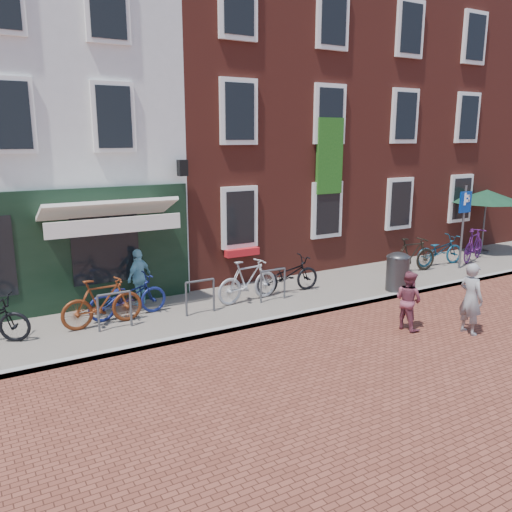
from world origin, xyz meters
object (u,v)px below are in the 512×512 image
bicycle_2 (128,297)px  bicycle_5 (411,255)px  parking_sign (464,215)px  parasol (487,194)px  woman (471,299)px  bicycle_4 (287,275)px  litter_bin (398,270)px  bicycle_3 (248,281)px  bicycle_7 (474,245)px  bicycle_1 (102,302)px  cafe_person (139,277)px  bicycle_6 (440,250)px  boy (408,300)px

bicycle_2 → bicycle_5: (8.70, -0.32, 0.05)m
parking_sign → parasol: (2.63, 1.18, 0.40)m
woman → bicycle_4: woman is taller
litter_bin → bicycle_3: size_ratio=0.62×
bicycle_4 → bicycle_7: bicycle_7 is taller
bicycle_1 → bicycle_4: 4.89m
cafe_person → bicycle_6: (9.64, -0.90, -0.22)m
parasol → litter_bin: bearing=-162.2°
parking_sign → bicycle_2: parking_sign is taller
parasol → bicycle_5: parasol is taller
bicycle_7 → woman: bearing=106.9°
woman → cafe_person: (-5.61, 5.21, 0.02)m
bicycle_6 → bicycle_7: size_ratio=1.03×
parasol → woman: bearing=-144.7°
woman → bicycle_6: 5.91m
boy → bicycle_5: boy is taller
bicycle_2 → bicycle_4: bearing=-96.7°
litter_bin → bicycle_1: 7.67m
litter_bin → parking_sign: size_ratio=0.43×
litter_bin → bicycle_2: 7.09m
woman → bicycle_7: bearing=-51.2°
woman → bicycle_3: (-3.18, 4.09, -0.14)m
bicycle_5 → bicycle_6: 1.47m
parasol → cafe_person: 12.58m
litter_bin → bicycle_3: bearing=163.5°
cafe_person → bicycle_1: cafe_person is taller
parking_sign → boy: (-5.21, -2.83, -1.15)m
parasol → cafe_person: parasol is taller
litter_bin → bicycle_6: bearing=23.4°
parking_sign → woman: size_ratio=1.67×
parking_sign → cafe_person: (-9.87, 1.52, -1.00)m
parasol → bicycle_5: (-4.32, -0.74, -1.57)m
bicycle_4 → boy: bearing=-160.4°
parasol → bicycle_1: bearing=-177.0°
woman → boy: size_ratio=1.19×
bicycle_6 → bicycle_4: bearing=96.0°
bicycle_1 → bicycle_6: bicycle_1 is taller
litter_bin → parking_sign: (3.48, 0.78, 1.13)m
bicycle_3 → bicycle_5: 5.75m
parking_sign → bicycle_7: 1.75m
parking_sign → bicycle_6: parking_sign is taller
bicycle_7 → litter_bin: bearing=84.5°
parasol → boy: size_ratio=1.92×
bicycle_6 → bicycle_7: 1.46m
parasol → bicycle_2: 13.13m
bicycle_6 → bicycle_2: bearing=94.5°
bicycle_5 → cafe_person: bearing=89.9°
parasol → bicycle_3: bearing=-175.5°
bicycle_1 → bicycle_2: (0.65, 0.30, -0.05)m
bicycle_3 → bicycle_4: bicycle_3 is taller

